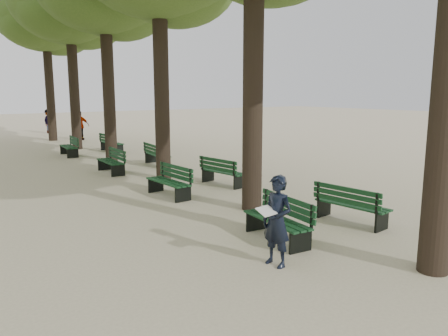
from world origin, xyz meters
TOP-DOWN VIEW (x-y plane):
  - ground at (0.00, 0.00)m, footprint 120.00×120.00m
  - tree_central_4 at (1.50, 18.00)m, footprint 6.00×6.00m
  - tree_central_5 at (1.50, 23.00)m, footprint 6.00×6.00m
  - bench_left_0 at (0.37, 0.76)m, footprint 0.77×1.85m
  - bench_left_1 at (0.37, 5.51)m, footprint 0.65×1.82m
  - bench_left_2 at (0.37, 10.14)m, footprint 0.64×1.82m
  - bench_left_3 at (0.37, 15.61)m, footprint 0.70×1.84m
  - bench_right_0 at (2.63, 0.65)m, footprint 0.75×1.85m
  - bench_right_1 at (2.63, 5.90)m, footprint 0.79×1.86m
  - bench_right_2 at (2.63, 10.73)m, footprint 0.75×1.85m
  - bench_right_3 at (2.63, 15.90)m, footprint 0.68×1.83m
  - man_with_map at (-0.53, -0.22)m, footprint 0.64×0.70m
  - pedestrian_c at (3.01, 22.22)m, footprint 1.14×0.83m
  - pedestrian_b at (2.60, 28.37)m, footprint 0.98×1.13m

SIDE VIEW (x-z plane):
  - ground at x=0.00m, z-range 0.00..0.00m
  - bench_left_0 at x=0.37m, z-range -0.19..0.73m
  - bench_left_1 at x=0.37m, z-range -0.19..0.73m
  - bench_left_2 at x=0.37m, z-range -0.19..0.73m
  - bench_left_3 at x=0.37m, z-range -0.19..0.73m
  - bench_right_0 at x=2.63m, z-range -0.19..0.73m
  - bench_right_1 at x=2.63m, z-range -0.19..0.73m
  - bench_right_2 at x=2.63m, z-range -0.19..0.73m
  - bench_right_3 at x=2.63m, z-range -0.19..0.73m
  - man_with_map at x=-0.53m, z-range 0.00..1.65m
  - pedestrian_b at x=2.60m, z-range 0.00..1.78m
  - pedestrian_c at x=3.01m, z-range 0.00..1.86m
  - tree_central_4 at x=1.50m, z-range 2.68..12.63m
  - tree_central_5 at x=1.50m, z-range 2.68..12.63m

